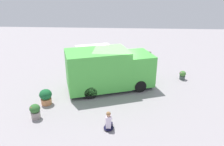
% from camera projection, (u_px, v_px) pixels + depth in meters
% --- Properties ---
extents(ground_plane, '(40.00, 40.00, 0.00)m').
position_uv_depth(ground_plane, '(115.00, 85.00, 13.80)').
color(ground_plane, '#999296').
extents(food_truck, '(5.61, 3.78, 2.48)m').
position_uv_depth(food_truck, '(108.00, 70.00, 12.96)').
color(food_truck, '#4FBF47').
rests_on(food_truck, ground_plane).
extents(person_customer, '(0.44, 0.76, 0.89)m').
position_uv_depth(person_customer, '(109.00, 122.00, 9.49)').
color(person_customer, black).
rests_on(person_customer, ground_plane).
extents(planter_flowering_near, '(0.50, 0.50, 0.75)m').
position_uv_depth(planter_flowering_near, '(35.00, 111.00, 10.22)').
color(planter_flowering_near, gray).
rests_on(planter_flowering_near, ground_plane).
extents(planter_flowering_far, '(0.43, 0.43, 0.61)m').
position_uv_depth(planter_flowering_far, '(182.00, 75.00, 14.52)').
color(planter_flowering_far, '#45544E').
rests_on(planter_flowering_far, ground_plane).
extents(planter_flowering_side, '(0.66, 0.66, 0.86)m').
position_uv_depth(planter_flowering_side, '(46.00, 96.00, 11.44)').
color(planter_flowering_side, '#C47F4E').
rests_on(planter_flowering_side, ground_plane).
extents(trash_bin, '(0.41, 0.41, 0.87)m').
position_uv_depth(trash_bin, '(149.00, 57.00, 17.89)').
color(trash_bin, '#262723').
rests_on(trash_bin, ground_plane).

